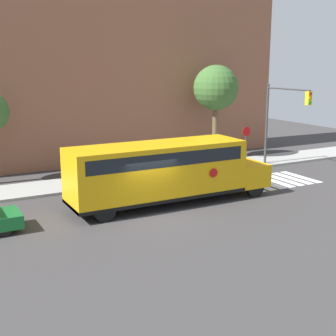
{
  "coord_description": "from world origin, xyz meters",
  "views": [
    {
      "loc": [
        -9.03,
        -18.47,
        6.78
      ],
      "look_at": [
        1.77,
        1.52,
        1.66
      ],
      "focal_mm": 50.0,
      "sensor_mm": 36.0,
      "label": 1
    }
  ],
  "objects_px": {
    "school_bus": "(164,170)",
    "stop_sign": "(246,142)",
    "tree_near_sidewalk": "(216,89)",
    "traffic_light": "(280,113)"
  },
  "relations": [
    {
      "from": "stop_sign",
      "to": "tree_near_sidewalk",
      "type": "distance_m",
      "value": 4.62
    },
    {
      "from": "stop_sign",
      "to": "tree_near_sidewalk",
      "type": "bearing_deg",
      "value": 93.77
    },
    {
      "from": "school_bus",
      "to": "traffic_light",
      "type": "relative_size",
      "value": 1.91
    },
    {
      "from": "tree_near_sidewalk",
      "to": "school_bus",
      "type": "bearing_deg",
      "value": -136.61
    },
    {
      "from": "tree_near_sidewalk",
      "to": "traffic_light",
      "type": "bearing_deg",
      "value": -64.28
    },
    {
      "from": "school_bus",
      "to": "stop_sign",
      "type": "distance_m",
      "value": 9.52
    },
    {
      "from": "school_bus",
      "to": "tree_near_sidewalk",
      "type": "relative_size",
      "value": 1.56
    },
    {
      "from": "school_bus",
      "to": "stop_sign",
      "type": "bearing_deg",
      "value": 28.07
    },
    {
      "from": "school_bus",
      "to": "stop_sign",
      "type": "relative_size",
      "value": 3.76
    },
    {
      "from": "stop_sign",
      "to": "traffic_light",
      "type": "xyz_separation_m",
      "value": [
        1.86,
        -1.04,
        1.87
      ]
    }
  ]
}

